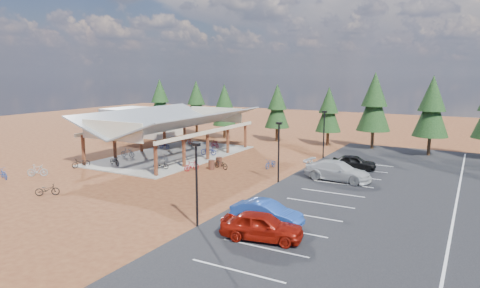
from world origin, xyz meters
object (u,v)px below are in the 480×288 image
trash_bin_1 (219,162)px  car_3 (338,171)px  bike_14 (271,163)px  bike_0 (115,161)px  outbuilding (144,121)px  lamp_post_2 (324,131)px  bike_3 (187,140)px  car_0 (262,226)px  bike_5 (163,157)px  bike_12 (47,190)px  car_4 (354,162)px  bike_1 (128,153)px  bike_2 (164,145)px  lamp_post_1 (279,148)px  lamp_post_0 (197,179)px  bike_10 (3,174)px  bike_7 (215,144)px  bike_4 (161,165)px  bike_16 (221,164)px  car_1 (267,213)px  bike_15 (192,166)px  trash_bin_0 (211,165)px  bike_8 (81,163)px  bike_9 (37,170)px  bike_6 (209,151)px

trash_bin_1 → car_3: bearing=0.2°
bike_14 → bike_0: bearing=-148.5°
outbuilding → lamp_post_2: size_ratio=2.14×
bike_3 → car_0: bearing=-138.4°
bike_5 → bike_12: 13.82m
bike_3 → car_4: 22.80m
bike_1 → bike_2: bearing=-6.8°
lamp_post_1 → bike_12: (-13.70, -12.04, -2.52)m
lamp_post_0 → bike_1: 23.01m
lamp_post_0 → lamp_post_1: (0.00, 12.00, 0.00)m
lamp_post_1 → bike_0: bearing=-173.1°
bike_10 → car_0: (25.83, -1.44, 0.34)m
trash_bin_1 → bike_12: bike_12 is taller
outbuilding → bike_7: bearing=-17.3°
bike_1 → bike_3: 10.31m
lamp_post_2 → bike_4: (-11.75, -13.10, -2.47)m
outbuilding → car_0: (33.34, -28.00, -1.20)m
bike_4 → car_0: bearing=-143.1°
bike_16 → car_1: (10.53, -11.83, 0.28)m
lamp_post_2 → bike_12: (-13.70, -24.04, -2.52)m
bike_3 → bike_16: size_ratio=0.93×
bike_15 → car_3: 13.52m
bike_16 → bike_5: bearing=-69.3°
outbuilding → bike_16: outbuilding is taller
bike_16 → car_0: (11.29, -14.05, 0.33)m
trash_bin_0 → bike_15: 1.93m
bike_8 → trash_bin_0: bearing=42.6°
bike_5 → bike_14: bearing=-70.8°
car_3 → car_1: bearing=-178.7°
bike_2 → bike_7: size_ratio=1.00×
bike_2 → bike_5: size_ratio=1.03×
lamp_post_2 → bike_16: (-6.95, -9.95, -2.48)m
outbuilding → trash_bin_0: (21.37, -14.57, -1.58)m
trash_bin_1 → bike_1: bike_1 is taller
bike_9 → car_1: bearing=-127.5°
bike_0 → bike_9: bearing=172.8°
bike_6 → car_4: (16.01, 0.88, 0.17)m
outbuilding → lamp_post_0: (29.00, -28.00, 0.95)m
bike_14 → bike_3: bearing=160.6°
bike_6 → bike_16: 6.83m
bike_6 → bike_14: bike_6 is taller
lamp_post_2 → car_4: (4.39, -4.09, -2.24)m
bike_12 → bike_14: 19.91m
trash_bin_1 → bike_14: bike_14 is taller
bike_9 → bike_2: bearing=-38.8°
lamp_post_1 → bike_12: bearing=-138.7°
outbuilding → lamp_post_1: size_ratio=2.14×
bike_8 → bike_10: size_ratio=1.00×
bike_8 → bike_9: size_ratio=1.02×
outbuilding → bike_9: outbuilding is taller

